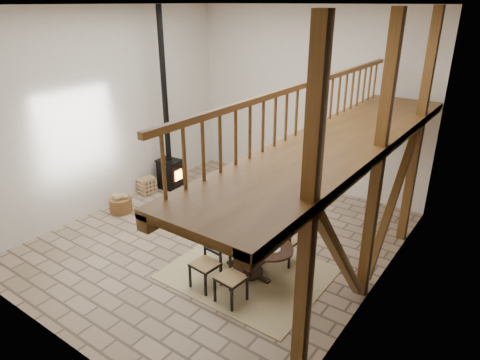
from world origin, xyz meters
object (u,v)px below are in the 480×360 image
Objects in this scene: dining_table at (248,254)px; log_basket at (121,204)px; wood_stove at (168,151)px; log_stack at (147,186)px.

log_basket is (-4.24, 0.34, -0.25)m from dining_table.
wood_stove is (-4.28, 2.21, 0.66)m from dining_table.
dining_table is at bearing -18.69° from log_stack.
log_basket is (0.04, -1.87, -0.91)m from wood_stove.
log_basket is 1.23m from log_stack.
dining_table reaches higher than log_stack.
log_stack is (-0.30, 1.20, 0.03)m from log_basket.
dining_table is 4.86m from wood_stove.
log_stack is at bearing 103.91° from log_basket.
dining_table is 4.26m from log_basket.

